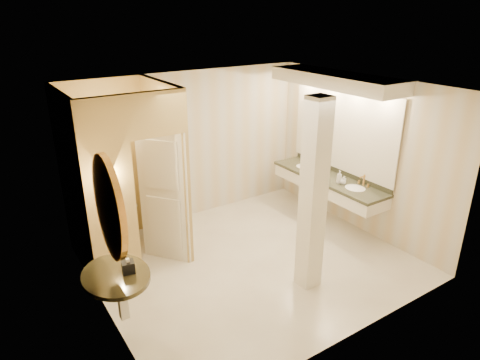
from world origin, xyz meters
name	(u,v)px	position (x,y,z in m)	size (l,w,h in m)	color
floor	(252,261)	(0.00, 0.00, 0.00)	(4.50, 4.50, 0.00)	silver
ceiling	(254,87)	(0.00, 0.00, 2.70)	(4.50, 4.50, 0.00)	white
wall_back	(189,147)	(0.00, 2.00, 1.35)	(4.50, 0.02, 2.70)	beige
wall_front	(358,239)	(0.00, -2.00, 1.35)	(4.50, 0.02, 2.70)	beige
wall_left	(96,221)	(-2.25, 0.00, 1.35)	(0.02, 4.00, 2.70)	beige
wall_right	(360,154)	(2.25, 0.00, 1.35)	(0.02, 4.00, 2.70)	beige
toilet_closet	(153,175)	(-1.13, 0.96, 1.39)	(1.50, 1.55, 2.70)	tan
wall_sconce	(109,174)	(-1.93, 0.43, 1.73)	(0.14, 0.14, 0.42)	gold
vanity	(333,136)	(1.98, 0.40, 1.63)	(0.75, 2.52, 2.09)	silver
console_shelf	(113,238)	(-2.21, -0.48, 1.34)	(0.94, 0.94, 1.92)	black
pillar	(313,197)	(0.35, -0.90, 1.35)	(0.27, 0.27, 2.70)	silver
tissue_box	(128,267)	(-2.09, -0.53, 0.94)	(0.14, 0.14, 0.14)	black
toilet	(121,219)	(-1.47, 1.72, 0.42)	(0.47, 0.82, 0.84)	white
soap_bottle_a	(344,179)	(1.95, 0.04, 0.94)	(0.06, 0.06, 0.12)	beige
soap_bottle_b	(343,181)	(1.90, 0.00, 0.94)	(0.10, 0.10, 0.13)	silver
soap_bottle_c	(339,177)	(1.88, 0.08, 0.99)	(0.09, 0.09, 0.23)	#C6B28C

